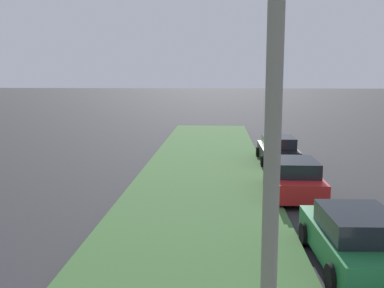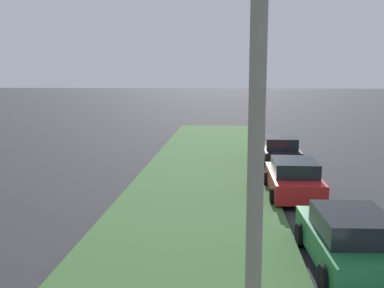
% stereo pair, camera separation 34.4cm
% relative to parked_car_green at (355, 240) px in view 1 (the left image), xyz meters
% --- Properties ---
extents(grass_median, '(60.00, 6.00, 0.12)m').
position_rel_parked_car_green_xyz_m(grass_median, '(-0.66, 4.07, -0.66)').
color(grass_median, '#3D6633').
rests_on(grass_median, ground).
extents(parked_car_green, '(4.36, 2.13, 1.47)m').
position_rel_parked_car_green_xyz_m(parked_car_green, '(0.00, 0.00, 0.00)').
color(parked_car_green, '#1E6B38').
rests_on(parked_car_green, ground).
extents(parked_car_red, '(4.30, 2.02, 1.47)m').
position_rel_parked_car_green_xyz_m(parked_car_red, '(6.52, 0.42, 0.00)').
color(parked_car_red, red).
rests_on(parked_car_red, ground).
extents(parked_car_black, '(4.31, 2.03, 1.47)m').
position_rel_parked_car_green_xyz_m(parked_car_black, '(12.96, 0.22, 0.00)').
color(parked_car_black, black).
rests_on(parked_car_black, ground).
extents(streetlight, '(1.00, 2.82, 7.50)m').
position_rel_parked_car_green_xyz_m(streetlight, '(-4.27, 2.26, 3.67)').
color(streetlight, gray).
rests_on(streetlight, ground).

